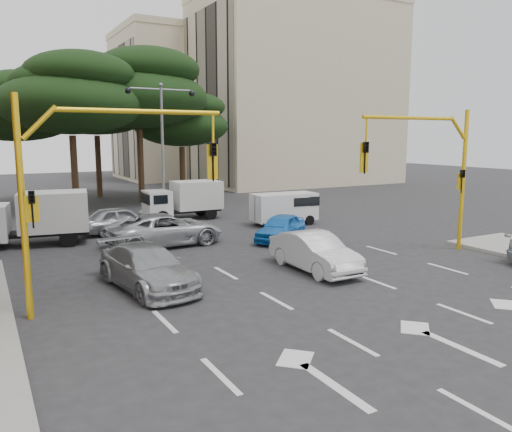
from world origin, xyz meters
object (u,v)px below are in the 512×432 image
at_px(box_truck_a, 33,219).
at_px(box_truck_b, 184,200).
at_px(street_lamp_center, 162,127).
at_px(car_silver_cross_a, 165,229).
at_px(signal_mast_left, 91,173).
at_px(car_silver_wagon, 147,267).
at_px(signal_mast_right, 435,161).
at_px(car_silver_cross_b, 121,220).
at_px(car_white_hatch, 314,252).
at_px(van_white, 284,209).
at_px(car_blue_compact, 281,228).

relative_size(box_truck_a, box_truck_b, 1.07).
xyz_separation_m(street_lamp_center, car_silver_cross_a, (-2.34, -6.97, -4.70)).
xyz_separation_m(signal_mast_left, car_silver_wagon, (1.82, 1.17, -3.19)).
distance_m(signal_mast_left, car_silver_wagon, 3.86).
relative_size(signal_mast_right, box_truck_b, 1.31).
relative_size(signal_mast_left, box_truck_b, 1.31).
bearing_deg(box_truck_b, car_silver_cross_b, 120.78).
height_order(car_silver_wagon, car_silver_cross_b, car_silver_wagon).
bearing_deg(box_truck_a, car_silver_wagon, -154.53).
relative_size(car_silver_wagon, box_truck_b, 1.04).
xyz_separation_m(street_lamp_center, car_white_hatch, (1.03, -13.75, -4.73)).
distance_m(signal_mast_right, car_silver_wagon, 12.27).
xyz_separation_m(car_silver_cross_a, box_truck_a, (-5.19, 2.95, 0.48)).
bearing_deg(box_truck_a, car_silver_cross_b, -66.89).
distance_m(signal_mast_right, van_white, 9.62).
distance_m(car_silver_cross_a, box_truck_a, 5.99).
relative_size(street_lamp_center, box_truck_a, 1.58).
relative_size(car_blue_compact, box_truck_b, 0.80).
bearing_deg(street_lamp_center, signal_mast_right, -64.09).
height_order(car_white_hatch, car_blue_compact, car_white_hatch).
distance_m(signal_mast_right, car_blue_compact, 7.47).
relative_size(car_silver_cross_a, car_silver_cross_b, 1.31).
bearing_deg(van_white, signal_mast_left, -49.31).
distance_m(car_blue_compact, car_silver_wagon, 8.83).
xyz_separation_m(signal_mast_left, box_truck_a, (-0.73, 9.99, -2.68)).
height_order(car_silver_cross_b, van_white, van_white).
distance_m(signal_mast_right, car_silver_cross_a, 11.96).
xyz_separation_m(car_silver_wagon, car_silver_cross_a, (2.65, 5.87, 0.04)).
relative_size(car_blue_compact, car_silver_wagon, 0.77).
relative_size(car_silver_wagon, car_silver_cross_a, 0.91).
xyz_separation_m(car_blue_compact, car_silver_wagon, (-7.76, -4.22, 0.06)).
height_order(car_silver_cross_b, box_truck_b, box_truck_b).
bearing_deg(car_white_hatch, box_truck_a, 132.09).
distance_m(street_lamp_center, car_silver_cross_a, 8.72).
bearing_deg(street_lamp_center, box_truck_b, -29.98).
distance_m(signal_mast_left, car_silver_cross_a, 8.91).
distance_m(signal_mast_left, van_white, 15.35).
relative_size(street_lamp_center, car_silver_wagon, 1.63).
relative_size(car_white_hatch, car_silver_wagon, 0.89).
bearing_deg(car_silver_cross_b, car_white_hatch, -164.31).
xyz_separation_m(car_white_hatch, car_silver_cross_b, (-4.38, 10.75, -0.01)).
bearing_deg(car_silver_wagon, box_truck_b, 56.32).
bearing_deg(car_white_hatch, car_silver_cross_b, 112.91).
height_order(car_blue_compact, box_truck_a, box_truck_a).
bearing_deg(van_white, street_lamp_center, -129.65).
distance_m(car_silver_cross_b, box_truck_a, 4.33).
bearing_deg(van_white, car_white_hatch, -21.86).
relative_size(car_silver_cross_a, box_truck_a, 1.07).
height_order(street_lamp_center, car_silver_wagon, street_lamp_center).
xyz_separation_m(signal_mast_left, box_truck_b, (7.80, 13.43, -2.76)).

